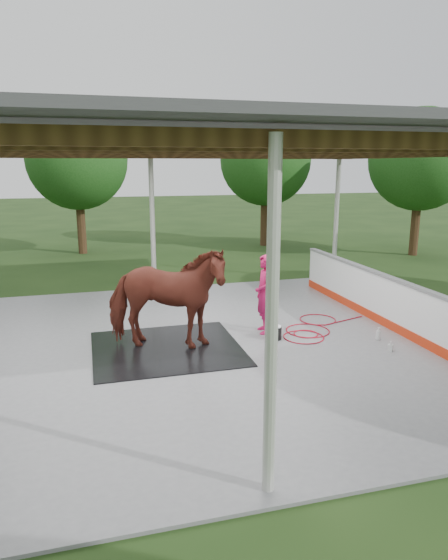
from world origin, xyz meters
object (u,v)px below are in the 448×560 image
object	(u,v)px
dasher_board	(389,303)
horse	(165,298)
wash_bucket	(274,332)
handler	(264,294)

from	to	relation	value
dasher_board	horse	distance (m)	5.03
horse	wash_bucket	distance (m)	2.43
horse	wash_bucket	world-z (taller)	horse
horse	wash_bucket	size ratio (longest dim) A/B	7.92
horse	handler	bearing A→B (deg)	-58.60
dasher_board	horse	xyz separation A→B (m)	(-5.00, -0.05, 0.49)
handler	wash_bucket	size ratio (longest dim) A/B	5.63
horse	handler	size ratio (longest dim) A/B	1.41
handler	horse	bearing A→B (deg)	-73.70
dasher_board	wash_bucket	bearing A→B (deg)	-178.30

